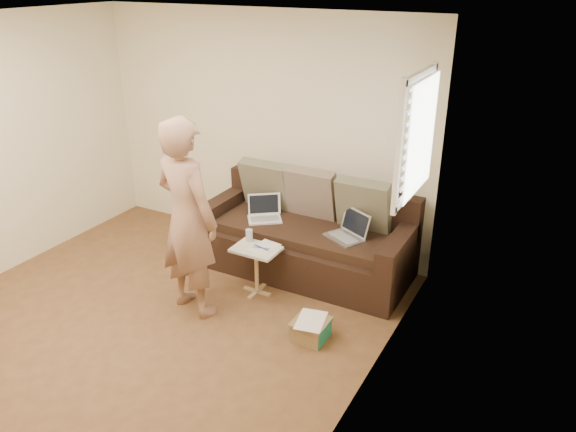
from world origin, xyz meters
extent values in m
plane|color=#54371F|center=(0.00, 0.00, 0.00)|extent=(4.50, 4.50, 0.00)
plane|color=white|center=(0.00, 0.00, 2.60)|extent=(4.50, 4.50, 0.00)
plane|color=beige|center=(0.00, 2.25, 1.30)|extent=(4.00, 0.00, 4.00)
plane|color=beige|center=(2.00, 0.00, 1.30)|extent=(0.00, 4.50, 4.50)
imported|color=#936150|center=(0.20, 0.63, 0.93)|extent=(0.76, 0.59, 1.87)
camera|label=1|loc=(3.12, -2.90, 2.97)|focal=34.79mm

